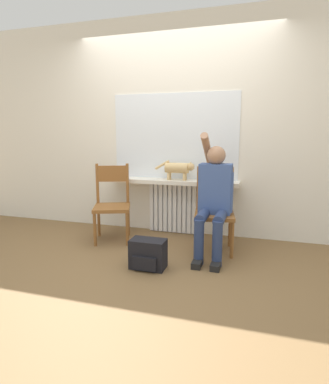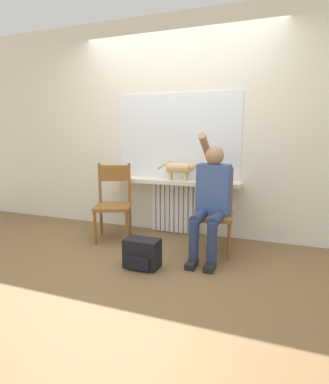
{
  "view_description": "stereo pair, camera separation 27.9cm",
  "coord_description": "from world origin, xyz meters",
  "views": [
    {
      "loc": [
        1.07,
        -2.76,
        1.28
      ],
      "look_at": [
        0.0,
        0.77,
        0.6
      ],
      "focal_mm": 30.0,
      "sensor_mm": 36.0,
      "label": 1
    },
    {
      "loc": [
        1.33,
        -2.67,
        1.28
      ],
      "look_at": [
        0.0,
        0.77,
        0.6
      ],
      "focal_mm": 30.0,
      "sensor_mm": 36.0,
      "label": 2
    }
  ],
  "objects": [
    {
      "name": "ground_plane",
      "position": [
        0.0,
        0.0,
        0.0
      ],
      "size": [
        12.0,
        12.0,
        0.0
      ],
      "primitive_type": "plane",
      "color": "brown"
    },
    {
      "name": "cat",
      "position": [
        0.1,
        1.05,
        0.86
      ],
      "size": [
        0.51,
        0.13,
        0.25
      ],
      "color": "#DBB77A",
      "rests_on": "windowsill"
    },
    {
      "name": "window_glass",
      "position": [
        0.0,
        1.2,
        1.24
      ],
      "size": [
        1.61,
        0.01,
        1.06
      ],
      "color": "white",
      "rests_on": "windowsill"
    },
    {
      "name": "windowsill",
      "position": [
        0.0,
        1.07,
        0.68
      ],
      "size": [
        1.67,
        0.27,
        0.05
      ],
      "color": "white",
      "rests_on": "radiator"
    },
    {
      "name": "wall_with_window",
      "position": [
        0.0,
        1.23,
        1.35
      ],
      "size": [
        7.0,
        0.06,
        2.7
      ],
      "color": "white",
      "rests_on": "ground_plane"
    },
    {
      "name": "person",
      "position": [
        0.61,
        0.55,
        0.64
      ],
      "size": [
        0.36,
        0.97,
        1.29
      ],
      "color": "navy",
      "rests_on": "ground_plane"
    },
    {
      "name": "backpack",
      "position": [
        0.07,
        -0.02,
        0.14
      ],
      "size": [
        0.34,
        0.22,
        0.28
      ],
      "color": "black",
      "rests_on": "ground_plane"
    },
    {
      "name": "radiator",
      "position": [
        -0.0,
        1.15,
        0.33
      ],
      "size": [
        0.63,
        0.08,
        0.66
      ],
      "color": "white",
      "rests_on": "ground_plane"
    },
    {
      "name": "chair_right",
      "position": [
        0.6,
        0.66,
        0.46
      ],
      "size": [
        0.48,
        0.48,
        0.92
      ],
      "rotation": [
        0.0,
        0.0,
        0.16
      ],
      "color": "brown",
      "rests_on": "ground_plane"
    },
    {
      "name": "chair_left",
      "position": [
        -0.63,
        0.66,
        0.46
      ],
      "size": [
        0.54,
        0.54,
        0.92
      ],
      "rotation": [
        0.0,
        0.0,
        0.37
      ],
      "color": "brown",
      "rests_on": "ground_plane"
    }
  ]
}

